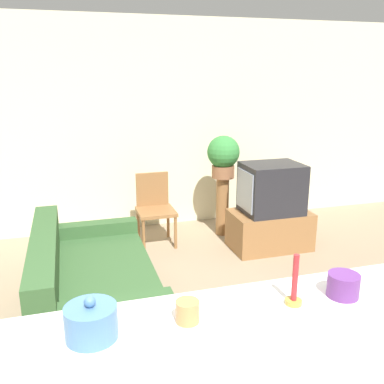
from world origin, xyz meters
TOP-DOWN VIEW (x-y plane):
  - wall_back at (0.00, 3.43)m, footprint 9.00×0.06m
  - couch at (-0.39, 1.25)m, footprint 0.96×1.72m
  - tv_stand at (1.74, 2.23)m, footprint 0.92×0.55m
  - television at (1.73, 2.23)m, footprint 0.67×0.53m
  - wooden_chair at (0.47, 2.78)m, footprint 0.44×0.44m
  - plant_stand at (1.35, 2.81)m, footprint 0.16×0.16m
  - potted_plant at (1.35, 2.81)m, footprint 0.40×0.40m
  - decorative_bowl at (-0.45, -0.66)m, footprint 0.19×0.19m
  - candle_jar at (-0.09, -0.66)m, footprint 0.09×0.09m
  - candlestick at (0.37, -0.66)m, footprint 0.07×0.07m
  - coffee_tin at (0.61, -0.66)m, footprint 0.14×0.14m

SIDE VIEW (x-z plane):
  - tv_stand at x=1.74m, z-range 0.00..0.45m
  - couch at x=-0.39m, z-range -0.11..0.67m
  - plant_stand at x=1.35m, z-range 0.00..0.75m
  - wooden_chair at x=0.47m, z-range 0.05..0.90m
  - television at x=1.73m, z-range 0.45..1.02m
  - potted_plant at x=1.35m, z-range 0.77..1.30m
  - candle_jar at x=-0.09m, z-range 1.09..1.18m
  - coffee_tin at x=0.61m, z-range 1.09..1.20m
  - decorative_bowl at x=-0.45m, z-range 1.07..1.24m
  - candlestick at x=0.37m, z-range 1.05..1.28m
  - wall_back at x=0.00m, z-range 0.00..2.70m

